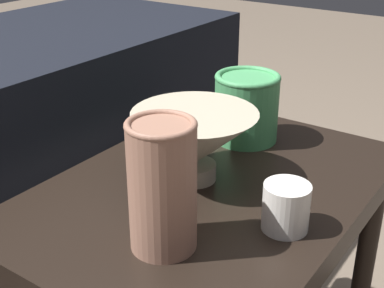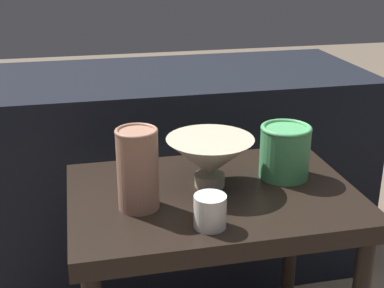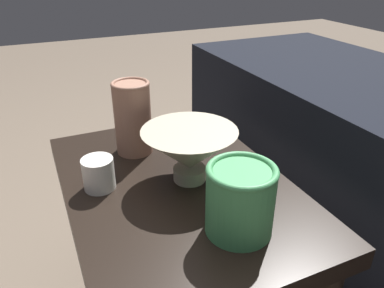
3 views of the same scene
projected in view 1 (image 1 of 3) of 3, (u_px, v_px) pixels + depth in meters
name	position (u px, v px, depth m)	size (l,w,h in m)	color
table	(210.00, 224.00, 0.83)	(0.60, 0.42, 0.51)	black
bowl	(194.00, 140.00, 0.79)	(0.19, 0.19, 0.11)	#B2A88E
vase_textured_left	(162.00, 185.00, 0.62)	(0.08, 0.08, 0.16)	#996B56
vase_colorful_right	(247.00, 106.00, 0.92)	(0.11, 0.11, 0.12)	#47995B
cup	(286.00, 207.00, 0.68)	(0.06, 0.06, 0.06)	silver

